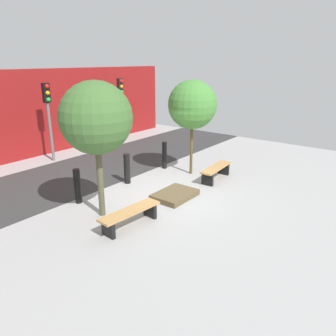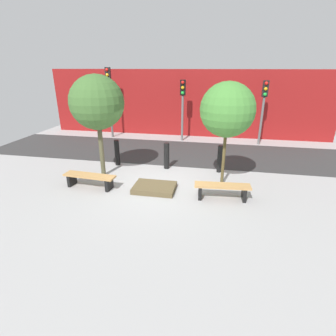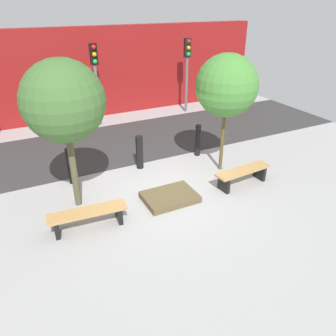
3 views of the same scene
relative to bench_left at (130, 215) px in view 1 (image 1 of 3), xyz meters
The scene contains 13 objects.
ground_plane 2.29m from the bench_left, 14.98° to the left, with size 18.00×18.00×0.00m, color #9D9D9D.
road_strip 4.94m from the bench_left, 63.65° to the left, with size 18.00×3.83×0.01m, color #323232.
building_facade 8.41m from the bench_left, 74.66° to the left, with size 16.20×0.50×3.71m, color maroon.
bench_left is the anchor object (origin of this frame).
bench_right 4.37m from the bench_left, ahead, with size 1.72×0.54×0.48m.
planter_bed 2.21m from the bench_left, ahead, with size 1.36×0.98×0.17m, color brown.
tree_behind_left_bench 2.58m from the bench_left, 90.00° to the left, with size 1.87×1.87×3.63m.
tree_behind_right_bench 5.03m from the bench_left, 13.79° to the left, with size 1.74×1.74×3.44m.
bollard_far_left 2.26m from the bench_left, 87.19° to the left, with size 0.20×0.20×1.06m, color black.
bollard_left 3.15m from the bench_left, 45.85° to the left, with size 0.22×0.22×1.05m, color black.
bollard_center 4.83m from the bench_left, 27.85° to the left, with size 0.18×0.18×1.06m, color black.
traffic_light_mid_west 7.22m from the bench_left, 71.70° to the left, with size 0.28×0.27×3.21m.
traffic_light_mid_east 9.31m from the bench_left, 46.51° to the left, with size 0.28×0.27×3.21m.
Camera 1 is at (-7.56, -5.97, 4.09)m, focal length 35.00 mm.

